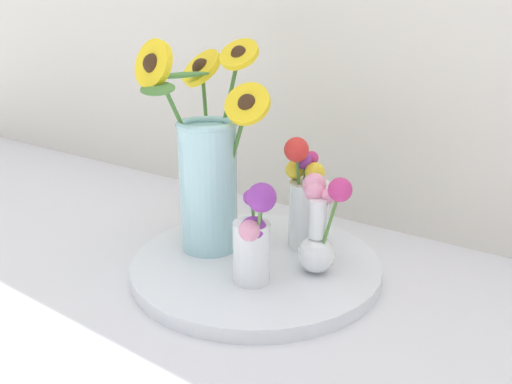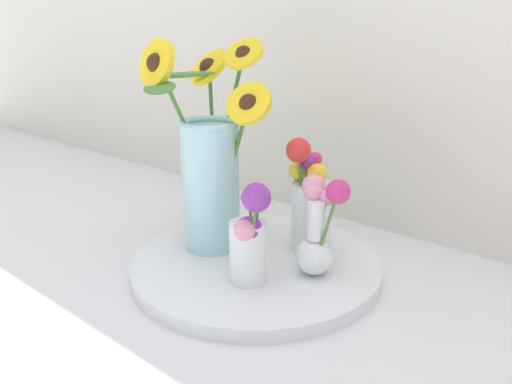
# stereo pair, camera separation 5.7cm
# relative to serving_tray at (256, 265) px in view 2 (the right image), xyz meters

# --- Properties ---
(ground_plane) EXTENTS (6.00, 6.00, 0.00)m
(ground_plane) POSITION_rel_serving_tray_xyz_m (0.01, -0.07, -0.01)
(ground_plane) COLOR silver
(serving_tray) EXTENTS (0.43, 0.43, 0.02)m
(serving_tray) POSITION_rel_serving_tray_xyz_m (0.00, 0.00, 0.00)
(serving_tray) COLOR silver
(serving_tray) RESTS_ON ground_plane
(mason_jar_sunflowers) EXTENTS (0.25, 0.24, 0.37)m
(mason_jar_sunflowers) POSITION_rel_serving_tray_xyz_m (-0.10, -0.00, 0.16)
(mason_jar_sunflowers) COLOR #9ED1D6
(mason_jar_sunflowers) RESTS_ON serving_tray
(vase_small_center) EXTENTS (0.08, 0.07, 0.17)m
(vase_small_center) POSITION_rel_serving_tray_xyz_m (0.05, -0.07, 0.09)
(vase_small_center) COLOR white
(vase_small_center) RESTS_ON serving_tray
(vase_bulb_right) EXTENTS (0.09, 0.08, 0.16)m
(vase_bulb_right) POSITION_rel_serving_tray_xyz_m (0.11, 0.03, 0.09)
(vase_bulb_right) COLOR white
(vase_bulb_right) RESTS_ON serving_tray
(vase_small_back) EXTENTS (0.08, 0.08, 0.20)m
(vase_small_back) POSITION_rel_serving_tray_xyz_m (0.04, 0.10, 0.10)
(vase_small_back) COLOR white
(vase_small_back) RESTS_ON serving_tray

